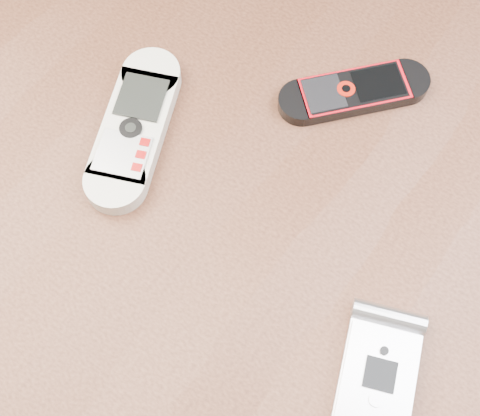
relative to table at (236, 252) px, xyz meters
The scene contains 5 objects.
ground 0.64m from the table, ahead, with size 4.00×4.00×0.00m, color #472B19.
table is the anchor object (origin of this frame).
nokia_white 0.16m from the table, behind, with size 0.05×0.16×0.02m, color beige.
nokia_black_red 0.19m from the table, 81.82° to the left, with size 0.04×0.14×0.01m, color black.
motorola_razr 0.21m from the table, 17.85° to the right, with size 0.06×0.11×0.02m, color silver.
Camera 1 is at (0.13, -0.18, 1.27)m, focal length 50.00 mm.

